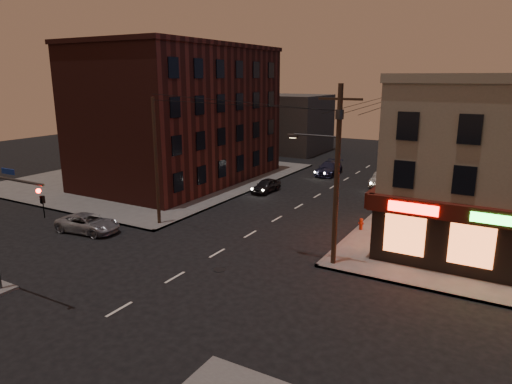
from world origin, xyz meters
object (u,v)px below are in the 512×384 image
Objects in this scene: suv_cross at (88,223)px; sedan_mid at (381,179)px; sedan_near at (266,186)px; fire_hydrant at (361,223)px; sedan_far at (329,168)px.

suv_cross is 27.67m from sedan_mid.
suv_cross is 16.89m from sedan_near.
sedan_mid reaches higher than fire_hydrant.
sedan_far is (2.23, 10.37, 0.09)m from sedan_near.
suv_cross is at bearing -118.77° from sedan_mid.
sedan_mid is 6.93m from sedan_far.
suv_cross is 27.46m from sedan_far.
sedan_near is at bearing 149.38° from fire_hydrant.
suv_cross reaches higher than sedan_near.
fire_hydrant is at bearing -28.40° from sedan_near.
sedan_far is at bearing -23.37° from suv_cross.
suv_cross is 5.49× the size of fire_hydrant.
suv_cross is at bearing -108.32° from sedan_far.
suv_cross is 18.93m from fire_hydrant.
fire_hydrant is (11.07, -6.55, -0.02)m from sedan_near.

